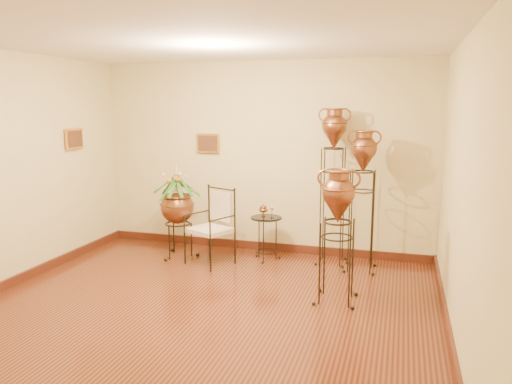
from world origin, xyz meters
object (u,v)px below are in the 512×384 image
(amphora_tall, at_px, (333,185))
(planter_urn, at_px, (177,203))
(amphora_mid, at_px, (362,200))
(side_table, at_px, (266,237))
(armchair, at_px, (210,227))

(amphora_tall, distance_m, planter_urn, 2.22)
(amphora_tall, bearing_deg, amphora_mid, -25.40)
(amphora_tall, bearing_deg, side_table, -171.52)
(planter_urn, bearing_deg, armchair, -19.72)
(planter_urn, distance_m, armchair, 0.66)
(amphora_mid, xyz_separation_m, armchair, (-2.01, -0.33, -0.43))
(amphora_tall, bearing_deg, armchair, -161.81)
(amphora_tall, relative_size, side_table, 2.74)
(amphora_tall, relative_size, armchair, 2.07)
(amphora_mid, distance_m, side_table, 1.45)
(side_table, bearing_deg, amphora_mid, -2.68)
(armchair, height_order, side_table, armchair)
(amphora_mid, height_order, side_table, amphora_mid)
(amphora_mid, distance_m, armchair, 2.08)
(amphora_tall, distance_m, amphora_mid, 0.48)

